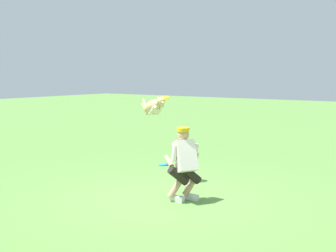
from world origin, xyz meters
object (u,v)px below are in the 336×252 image
frisbee_held (165,165)px  frisbee_flying (163,98)px  person (184,162)px  dog (153,107)px

frisbee_held → frisbee_flying: bearing=-52.3°
person → frisbee_flying: (1.11, -0.89, 1.03)m
frisbee_held → dog: bearing=-44.8°
person → dog: (1.46, -1.02, 0.83)m
person → dog: size_ratio=1.32×
frisbee_flying → frisbee_held: bearing=127.7°
person → frisbee_held: bearing=38.4°
dog → frisbee_flying: 0.42m
dog → frisbee_flying: bearing=8.8°
person → frisbee_flying: frisbee_flying is taller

